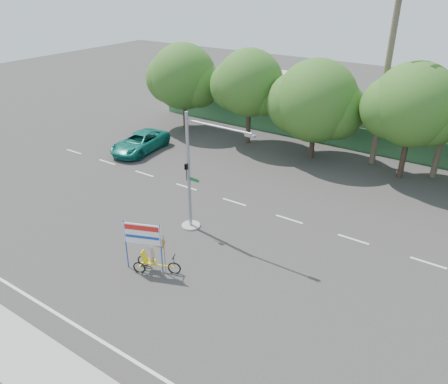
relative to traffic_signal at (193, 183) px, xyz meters
The scene contains 12 objects.
ground 5.40m from the traffic_signal, 61.13° to the right, with size 120.00×120.00×0.00m, color #33302D.
sidewalk_near 12.04m from the traffic_signal, 79.17° to the right, with size 50.00×2.40×0.12m, color gray.
fence 17.76m from the traffic_signal, 82.85° to the left, with size 38.00×0.08×2.00m, color #336B3D.
building_left 23.38m from the traffic_signal, 109.52° to the left, with size 12.00×8.00×4.00m, color beige.
tree_far_left 18.45m from the traffic_signal, 130.22° to the left, with size 7.14×6.00×7.96m.
tree_left 14.99m from the traffic_signal, 109.08° to the left, with size 6.66×5.60×8.07m.
tree_center 14.15m from the traffic_signal, 85.33° to the left, with size 7.62×6.40×7.85m.
tree_right 16.38m from the traffic_signal, 59.83° to the left, with size 6.90×5.80×8.36m.
palm_short 17.56m from the traffic_signal, 69.84° to the left, with size 3.73×3.79×14.45m.
traffic_signal is the anchor object (origin of this frame).
trike_billboard 4.87m from the traffic_signal, 82.17° to the right, with size 2.68×1.30×2.81m.
pickup_truck 13.55m from the traffic_signal, 147.19° to the left, with size 2.62×5.68×1.58m, color #0F6F5E.
Camera 1 is at (11.53, -13.32, 13.56)m, focal length 35.00 mm.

